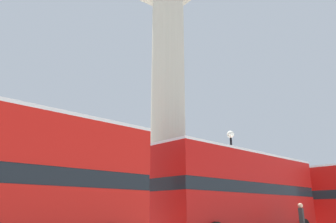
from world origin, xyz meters
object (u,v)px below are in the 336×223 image
object	(u,v)px
pedestrian_near_lamp	(302,220)
equestrian_statue	(229,207)
bus_b	(242,191)
monument_column	(168,131)
street_lamp	(233,171)

from	to	relation	value
pedestrian_near_lamp	equestrian_statue	bearing A→B (deg)	-147.14
pedestrian_near_lamp	bus_b	bearing A→B (deg)	-83.13
monument_column	equestrian_statue	size ratio (longest dim) A/B	2.96
equestrian_statue	street_lamp	bearing A→B (deg)	-101.85
bus_b	pedestrian_near_lamp	size ratio (longest dim) A/B	6.29
equestrian_statue	monument_column	bearing A→B (deg)	-120.13
street_lamp	pedestrian_near_lamp	distance (m)	5.52
equestrian_statue	street_lamp	world-z (taller)	street_lamp
street_lamp	pedestrian_near_lamp	size ratio (longest dim) A/B	3.59
monument_column	bus_b	size ratio (longest dim) A/B	1.59
monument_column	pedestrian_near_lamp	distance (m)	9.00
monument_column	bus_b	world-z (taller)	monument_column
equestrian_statue	street_lamp	xyz separation A→B (m)	(-7.71, -7.44, 2.00)
bus_b	street_lamp	xyz separation A→B (m)	(2.02, 2.29, 1.40)
bus_b	pedestrian_near_lamp	xyz separation A→B (m)	(1.38, -2.44, -1.39)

